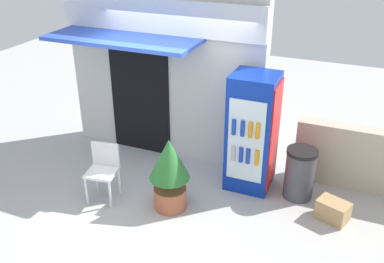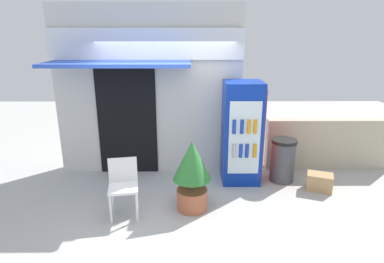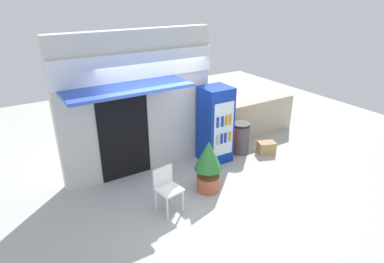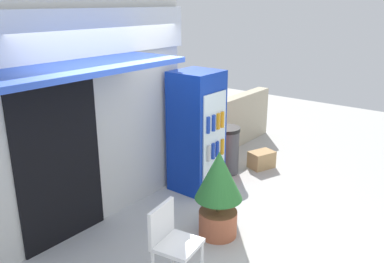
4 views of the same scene
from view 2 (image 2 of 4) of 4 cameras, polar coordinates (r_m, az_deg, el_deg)
ground at (r=5.34m, az=-5.05°, el=-12.61°), size 16.00×16.00×0.00m
storefront_building at (r=6.14m, az=-7.94°, el=7.46°), size 3.48×1.20×3.16m
drink_cooler at (r=5.83m, az=8.87°, el=-0.23°), size 0.69×0.70×1.85m
plastic_chair at (r=4.95m, az=-12.13°, el=-8.83°), size 0.49×0.48×0.86m
potted_plant_near_shop at (r=4.90m, az=-0.01°, el=-7.01°), size 0.59×0.59×1.12m
trash_bin at (r=6.15m, az=15.82°, el=-4.90°), size 0.46×0.46×0.80m
stone_boundary_wall at (r=7.01m, az=23.16°, el=-2.02°), size 2.54×0.24×1.02m
cardboard_box at (r=6.10m, az=21.70°, el=-8.33°), size 0.50×0.42×0.30m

